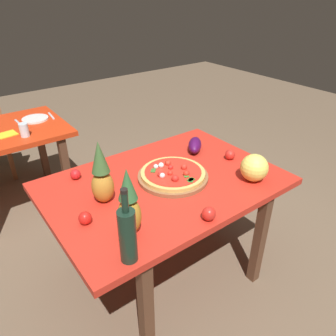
{
  "coord_description": "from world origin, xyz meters",
  "views": [
    {
      "loc": [
        -0.96,
        -1.32,
        1.77
      ],
      "look_at": [
        0.06,
        0.04,
        0.79
      ],
      "focal_mm": 34.3,
      "sensor_mm": 36.0,
      "label": 1
    }
  ],
  "objects_px": {
    "knife_utensil": "(51,116)",
    "tomato_beside_pepper": "(85,218)",
    "drinking_glass_water": "(24,130)",
    "pineapple_left": "(129,206)",
    "tomato_at_corner": "(209,214)",
    "background_table": "(8,143)",
    "tomato_near_board": "(230,155)",
    "wine_bottle": "(128,234)",
    "melon": "(254,168)",
    "fork_utensil": "(19,123)",
    "bell_pepper": "(103,176)",
    "tomato_by_bottle": "(75,174)",
    "dinner_plate": "(35,119)",
    "display_table": "(164,192)",
    "napkin_folded": "(7,134)",
    "pizza_board": "(173,177)",
    "pineapple_right": "(102,176)",
    "eggplant": "(195,145)",
    "pizza": "(173,173)"
  },
  "relations": [
    {
      "from": "pizza_board",
      "to": "tomato_near_board",
      "type": "xyz_separation_m",
      "value": [
        0.46,
        -0.03,
        0.02
      ]
    },
    {
      "from": "fork_utensil",
      "to": "pineapple_left",
      "type": "bearing_deg",
      "value": -91.3
    },
    {
      "from": "napkin_folded",
      "to": "display_table",
      "type": "bearing_deg",
      "value": -65.51
    },
    {
      "from": "tomato_beside_pepper",
      "to": "fork_utensil",
      "type": "xyz_separation_m",
      "value": [
        0.09,
        1.56,
        -0.03
      ]
    },
    {
      "from": "pineapple_right",
      "to": "tomato_beside_pepper",
      "type": "distance_m",
      "value": 0.24
    },
    {
      "from": "melon",
      "to": "knife_utensil",
      "type": "relative_size",
      "value": 0.92
    },
    {
      "from": "display_table",
      "to": "napkin_folded",
      "type": "height_order",
      "value": "napkin_folded"
    },
    {
      "from": "pineapple_left",
      "to": "display_table",
      "type": "bearing_deg",
      "value": 34.3
    },
    {
      "from": "tomato_at_corner",
      "to": "drinking_glass_water",
      "type": "xyz_separation_m",
      "value": [
        -0.44,
        1.6,
        0.02
      ]
    },
    {
      "from": "fork_utensil",
      "to": "melon",
      "type": "bearing_deg",
      "value": -66.59
    },
    {
      "from": "bell_pepper",
      "to": "tomato_by_bottle",
      "type": "height_order",
      "value": "bell_pepper"
    },
    {
      "from": "fork_utensil",
      "to": "napkin_folded",
      "type": "bearing_deg",
      "value": -128.95
    },
    {
      "from": "tomato_beside_pepper",
      "to": "tomato_by_bottle",
      "type": "xyz_separation_m",
      "value": [
        0.13,
        0.43,
        -0.0
      ]
    },
    {
      "from": "wine_bottle",
      "to": "pineapple_left",
      "type": "height_order",
      "value": "wine_bottle"
    },
    {
      "from": "background_table",
      "to": "tomato_near_board",
      "type": "bearing_deg",
      "value": -52.84
    },
    {
      "from": "tomato_near_board",
      "to": "fork_utensil",
      "type": "xyz_separation_m",
      "value": [
        -0.97,
        1.52,
        -0.03
      ]
    },
    {
      "from": "tomato_beside_pepper",
      "to": "napkin_folded",
      "type": "xyz_separation_m",
      "value": [
        -0.04,
        1.37,
        -0.03
      ]
    },
    {
      "from": "tomato_near_board",
      "to": "wine_bottle",
      "type": "bearing_deg",
      "value": -159.66
    },
    {
      "from": "pineapple_right",
      "to": "dinner_plate",
      "type": "bearing_deg",
      "value": 87.12
    },
    {
      "from": "pineapple_right",
      "to": "melon",
      "type": "distance_m",
      "value": 0.89
    },
    {
      "from": "drinking_glass_water",
      "to": "pineapple_left",
      "type": "bearing_deg",
      "value": -86.87
    },
    {
      "from": "pizza_board",
      "to": "tomato_near_board",
      "type": "height_order",
      "value": "tomato_near_board"
    },
    {
      "from": "tomato_by_bottle",
      "to": "dinner_plate",
      "type": "distance_m",
      "value": 1.14
    },
    {
      "from": "tomato_at_corner",
      "to": "fork_utensil",
      "type": "distance_m",
      "value": 1.95
    },
    {
      "from": "eggplant",
      "to": "tomato_at_corner",
      "type": "distance_m",
      "value": 0.76
    },
    {
      "from": "pizza_board",
      "to": "dinner_plate",
      "type": "distance_m",
      "value": 1.53
    },
    {
      "from": "background_table",
      "to": "knife_utensil",
      "type": "relative_size",
      "value": 5.23
    },
    {
      "from": "drinking_glass_water",
      "to": "eggplant",
      "type": "bearing_deg",
      "value": -47.86
    },
    {
      "from": "display_table",
      "to": "napkin_folded",
      "type": "distance_m",
      "value": 1.42
    },
    {
      "from": "knife_utensil",
      "to": "tomato_beside_pepper",
      "type": "bearing_deg",
      "value": -98.16
    },
    {
      "from": "pineapple_left",
      "to": "tomato_near_board",
      "type": "relative_size",
      "value": 5.22
    },
    {
      "from": "tomato_near_board",
      "to": "pineapple_right",
      "type": "bearing_deg",
      "value": 175.31
    },
    {
      "from": "pineapple_right",
      "to": "melon",
      "type": "xyz_separation_m",
      "value": [
        0.82,
        -0.34,
        -0.08
      ]
    },
    {
      "from": "drinking_glass_water",
      "to": "fork_utensil",
      "type": "bearing_deg",
      "value": 84.6
    },
    {
      "from": "melon",
      "to": "bell_pepper",
      "type": "distance_m",
      "value": 0.9
    },
    {
      "from": "pizza_board",
      "to": "melon",
      "type": "relative_size",
      "value": 2.58
    },
    {
      "from": "tomato_at_corner",
      "to": "background_table",
      "type": "bearing_deg",
      "value": 106.55
    },
    {
      "from": "tomato_at_corner",
      "to": "melon",
      "type": "bearing_deg",
      "value": 13.92
    },
    {
      "from": "pineapple_left",
      "to": "bell_pepper",
      "type": "relative_size",
      "value": 3.64
    },
    {
      "from": "pizza_board",
      "to": "drinking_glass_water",
      "type": "xyz_separation_m",
      "value": [
        -0.54,
        1.18,
        0.04
      ]
    },
    {
      "from": "pizza_board",
      "to": "eggplant",
      "type": "xyz_separation_m",
      "value": [
        0.35,
        0.2,
        0.03
      ]
    },
    {
      "from": "bell_pepper",
      "to": "tomato_at_corner",
      "type": "height_order",
      "value": "bell_pepper"
    },
    {
      "from": "tomato_by_bottle",
      "to": "dinner_plate",
      "type": "xyz_separation_m",
      "value": [
        0.11,
        1.14,
        -0.02
      ]
    },
    {
      "from": "pizza",
      "to": "pineapple_right",
      "type": "height_order",
      "value": "pineapple_right"
    },
    {
      "from": "eggplant",
      "to": "fork_utensil",
      "type": "xyz_separation_m",
      "value": [
        -0.86,
        1.29,
        -0.04
      ]
    },
    {
      "from": "background_table",
      "to": "knife_utensil",
      "type": "bearing_deg",
      "value": 9.75
    },
    {
      "from": "background_table",
      "to": "pizza_board",
      "type": "bearing_deg",
      "value": -65.65
    },
    {
      "from": "tomato_at_corner",
      "to": "knife_utensil",
      "type": "distance_m",
      "value": 1.91
    },
    {
      "from": "pineapple_left",
      "to": "tomato_by_bottle",
      "type": "bearing_deg",
      "value": 91.43
    },
    {
      "from": "fork_utensil",
      "to": "wine_bottle",
      "type": "bearing_deg",
      "value": -94.23
    }
  ]
}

